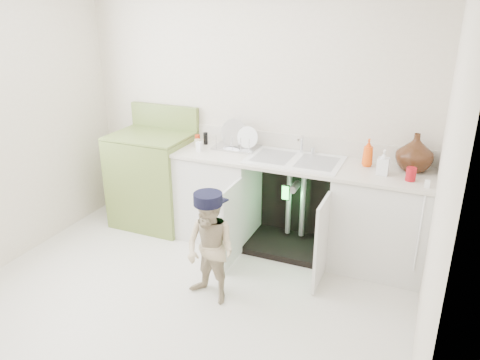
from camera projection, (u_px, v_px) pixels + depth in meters
name	position (u px, v px, depth m)	size (l,w,h in m)	color
ground	(180.00, 303.00, 3.73)	(3.50, 3.50, 0.00)	beige
room_shell	(171.00, 155.00, 3.27)	(6.00, 5.50, 1.26)	beige
counter_run	(296.00, 203.00, 4.38)	(2.44, 1.02, 1.22)	silver
avocado_stove	(154.00, 178.00, 4.90)	(0.79, 0.65, 1.22)	olive
repair_worker	(210.00, 248.00, 3.62)	(0.67, 0.93, 0.91)	beige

